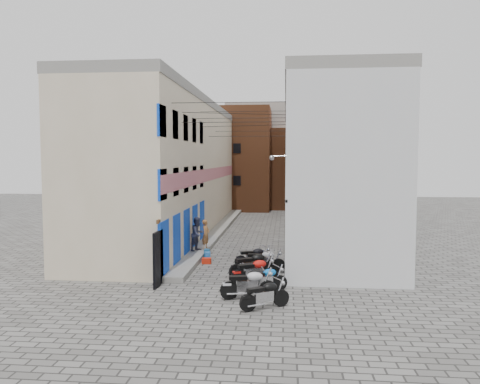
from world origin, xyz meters
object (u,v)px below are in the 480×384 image
(motorcycle_c, at_px, (265,278))
(red_crate, at_px, (207,261))
(motorcycle_f, at_px, (263,259))
(water_jug_near, at_px, (208,256))
(water_jug_far, at_px, (207,254))
(motorcycle_d, at_px, (255,270))
(motorcycle_a, at_px, (265,293))
(motorcycle_b, at_px, (249,283))
(motorcycle_e, at_px, (253,264))
(person_a, at_px, (206,234))
(person_b, at_px, (198,234))
(motorcycle_g, at_px, (254,256))

(motorcycle_c, xyz_separation_m, red_crate, (-3.01, 4.55, -0.40))
(motorcycle_f, relative_size, water_jug_near, 4.44)
(water_jug_far, bearing_deg, motorcycle_c, -60.50)
(motorcycle_d, distance_m, water_jug_near, 4.83)
(motorcycle_a, distance_m, water_jug_near, 7.79)
(motorcycle_f, distance_m, water_jug_near, 3.50)
(motorcycle_d, relative_size, motorcycle_f, 1.04)
(motorcycle_b, distance_m, motorcycle_f, 4.08)
(motorcycle_a, height_order, motorcycle_e, motorcycle_e)
(water_jug_near, bearing_deg, motorcycle_f, -34.84)
(person_a, xyz_separation_m, person_b, (-0.36, -0.42, 0.09))
(motorcycle_a, bearing_deg, motorcycle_f, 151.64)
(motorcycle_f, relative_size, person_a, 1.26)
(motorcycle_e, relative_size, red_crate, 4.97)
(water_jug_near, bearing_deg, person_b, 119.58)
(motorcycle_b, distance_m, water_jug_near, 6.56)
(motorcycle_g, bearing_deg, motorcycle_a, -12.08)
(motorcycle_d, bearing_deg, person_b, -175.45)
(motorcycle_c, bearing_deg, person_a, 179.52)
(motorcycle_a, relative_size, water_jug_near, 4.18)
(water_jug_far, height_order, red_crate, water_jug_far)
(water_jug_far, bearing_deg, motorcycle_g, -32.90)
(motorcycle_a, distance_m, motorcycle_e, 4.05)
(motorcycle_a, xyz_separation_m, person_a, (-3.53, 8.86, 0.50))
(motorcycle_c, height_order, person_b, person_b)
(water_jug_near, distance_m, water_jug_far, 0.52)
(motorcycle_e, height_order, red_crate, motorcycle_e)
(motorcycle_d, distance_m, motorcycle_f, 2.08)
(motorcycle_c, xyz_separation_m, motorcycle_f, (-0.20, 3.14, 0.03))
(motorcycle_e, xyz_separation_m, water_jug_near, (-2.48, 3.13, -0.40))
(person_b, bearing_deg, motorcycle_f, -104.96)
(motorcycle_c, relative_size, water_jug_far, 3.77)
(person_b, bearing_deg, motorcycle_c, -121.87)
(motorcycle_c, height_order, motorcycle_d, motorcycle_d)
(person_b, bearing_deg, motorcycle_a, -127.68)
(motorcycle_d, height_order, person_b, person_b)
(motorcycle_e, bearing_deg, motorcycle_a, -16.33)
(red_crate, bearing_deg, motorcycle_b, -65.73)
(motorcycle_g, bearing_deg, motorcycle_e, -16.64)
(motorcycle_e, bearing_deg, motorcycle_c, -9.59)
(motorcycle_f, height_order, person_a, person_a)
(motorcycle_c, bearing_deg, water_jug_far, -177.64)
(person_a, relative_size, water_jug_near, 3.53)
(motorcycle_b, bearing_deg, motorcycle_g, 169.95)
(water_jug_far, bearing_deg, red_crate, -80.98)
(motorcycle_f, distance_m, water_jug_far, 3.91)
(motorcycle_c, xyz_separation_m, water_jug_far, (-3.19, 5.63, -0.29))
(motorcycle_e, bearing_deg, water_jug_near, -167.48)
(person_b, xyz_separation_m, water_jug_near, (0.75, -1.32, -0.91))
(motorcycle_d, bearing_deg, motorcycle_e, 159.97)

